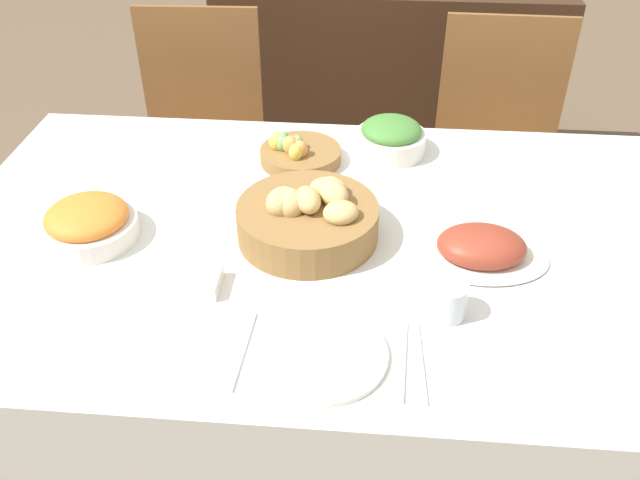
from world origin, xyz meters
The scene contains 16 objects.
ground_plane centered at (0.00, 0.00, 0.00)m, with size 12.00×12.00×0.00m, color brown.
dining_table centered at (0.00, 0.00, 0.38)m, with size 1.75×1.06×0.76m.
chair_far_right centered at (0.51, 0.86, 0.51)m, with size 0.43×0.43×0.95m.
chair_far_left centered at (-0.52, 0.86, 0.51)m, with size 0.44×0.44×0.95m.
sideboard centered at (0.13, 1.62, 0.43)m, with size 1.44×0.44×0.85m.
bread_basket centered at (-0.05, -0.01, 0.81)m, with size 0.31×0.31×0.13m.
egg_basket centered at (-0.11, 0.31, 0.79)m, with size 0.21×0.21×0.08m.
ham_platter centered at (0.32, -0.06, 0.79)m, with size 0.29×0.20×0.07m.
green_salad_bowl centered at (0.13, 0.38, 0.81)m, with size 0.19×0.19×0.09m.
carrot_bowl centered at (-0.53, -0.06, 0.80)m, with size 0.21×0.21×0.09m.
dinner_plate centered at (0.01, -0.37, 0.77)m, with size 0.24×0.24×0.01m.
fork centered at (-0.14, -0.37, 0.77)m, with size 0.02×0.20×0.00m.
knife centered at (0.15, -0.37, 0.77)m, with size 0.02×0.20×0.00m.
spoon centered at (0.18, -0.37, 0.77)m, with size 0.02×0.20×0.00m.
drinking_cup centered at (0.23, -0.24, 0.80)m, with size 0.07×0.07×0.07m.
butter_dish centered at (-0.28, -0.21, 0.78)m, with size 0.14×0.08×0.03m.
Camera 1 is at (0.08, -1.21, 1.64)m, focal length 38.00 mm.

